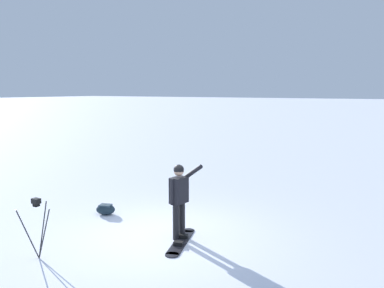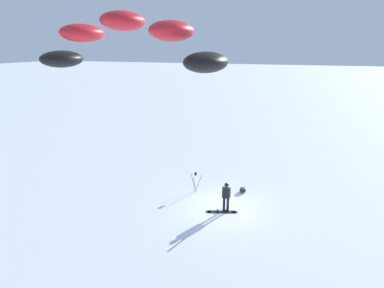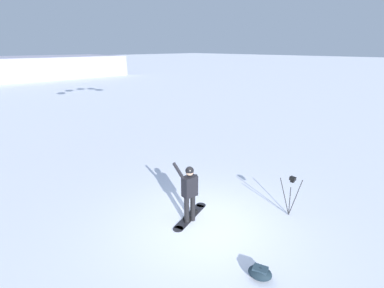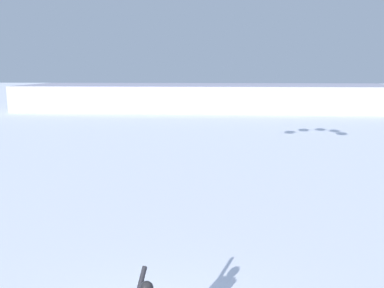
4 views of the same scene
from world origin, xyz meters
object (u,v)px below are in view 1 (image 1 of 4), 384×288
object	(u,v)px
camera_tripod	(37,215)
gear_bag_large	(106,209)
snowboarder	(179,194)
snowboard	(181,241)

from	to	relation	value
camera_tripod	gear_bag_large	bearing A→B (deg)	-163.41
snowboarder	snowboard	distance (m)	1.05
snowboarder	gear_bag_large	distance (m)	2.84
snowboarder	camera_tripod	bearing A→B (deg)	-37.57
snowboarder	camera_tripod	size ratio (longest dim) A/B	1.40
snowboarder	camera_tripod	world-z (taller)	snowboarder
snowboard	gear_bag_large	distance (m)	2.89
snowboard	camera_tripod	xyz separation A→B (m)	(2.17, -1.98, 0.87)
snowboarder	camera_tripod	xyz separation A→B (m)	(2.36, -1.82, -0.15)
snowboard	gear_bag_large	xyz separation A→B (m)	(-0.64, -2.81, 0.12)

